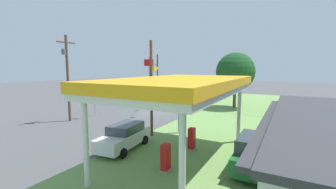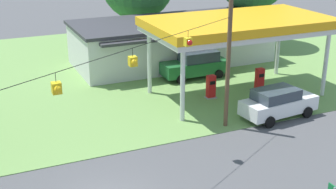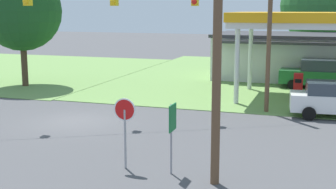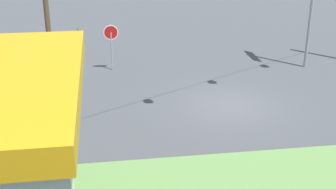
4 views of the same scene
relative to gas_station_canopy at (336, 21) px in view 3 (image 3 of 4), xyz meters
The scene contains 12 objects.
ground_plane 15.98m from the gas_station_canopy, 142.28° to the right, with size 160.00×160.00×0.00m, color #4C4C4F.
grass_verge_opposite_corner 29.23m from the gas_station_canopy, 166.63° to the left, with size 24.00×24.00×0.04m, color #6B934C.
gas_station_canopy is the anchor object (origin of this frame).
gas_station_store 9.43m from the gas_station_canopy, 94.94° to the left, with size 16.22×7.76×3.56m.
fuel_pump_near 4.46m from the gas_station_canopy, behind, with size 0.71×0.56×1.62m.
car_at_pumps_rear 5.85m from the gas_station_canopy, 100.30° to the left, with size 5.06×2.13×2.05m.
stop_sign_roadside 16.78m from the gas_station_canopy, 114.88° to the right, with size 0.80×0.08×2.50m.
route_sign 16.18m from the gas_station_canopy, 109.24° to the right, with size 0.10×0.70×2.40m.
utility_pole_main 15.84m from the gas_station_canopy, 103.25° to the right, with size 2.20×0.44×9.41m.
signal_span_gantry 15.26m from the gas_station_canopy, 142.24° to the right, with size 17.71×10.24×8.18m.
tree_behind_station 15.65m from the gas_station_canopy, 94.51° to the left, with size 6.72×6.72×9.15m.
tree_west_verge 20.81m from the gas_station_canopy, behind, with size 5.57×5.57×8.11m.
Camera 3 is at (11.42, -20.01, 5.51)m, focal length 50.00 mm.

